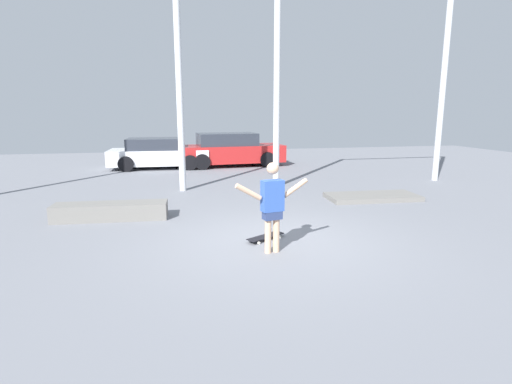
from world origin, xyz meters
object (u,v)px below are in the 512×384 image
at_px(skateboarder, 272,203).
at_px(parked_car_red, 230,150).
at_px(parked_car_white, 158,153).
at_px(manual_pad, 372,197).
at_px(skateboard, 266,237).
at_px(grind_box, 111,211).

height_order(skateboarder, parked_car_red, skateboarder).
bearing_deg(parked_car_white, manual_pad, -50.05).
relative_size(skateboarder, skateboard, 1.95).
relative_size(skateboard, parked_car_white, 0.19).
relative_size(skateboarder, manual_pad, 0.63).
bearing_deg(parked_car_white, grind_box, -93.76).
distance_m(skateboarder, skateboard, 1.05).
distance_m(skateboard, manual_pad, 4.69).
bearing_deg(skateboarder, grind_box, 124.85).
relative_size(skateboard, parked_car_red, 0.17).
relative_size(parked_car_white, parked_car_red, 0.89).
height_order(skateboard, manual_pad, manual_pad).
relative_size(skateboard, manual_pad, 0.32).
distance_m(skateboarder, grind_box, 4.18).
height_order(grind_box, manual_pad, grind_box).
distance_m(manual_pad, parked_car_white, 9.65).
bearing_deg(parked_car_red, skateboard, -98.87).
bearing_deg(skateboard, grind_box, 114.20).
bearing_deg(grind_box, parked_car_white, 84.00).
bearing_deg(skateboard, skateboarder, -124.56).
relative_size(manual_pad, parked_car_red, 0.53).
distance_m(parked_car_white, parked_car_red, 3.09).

